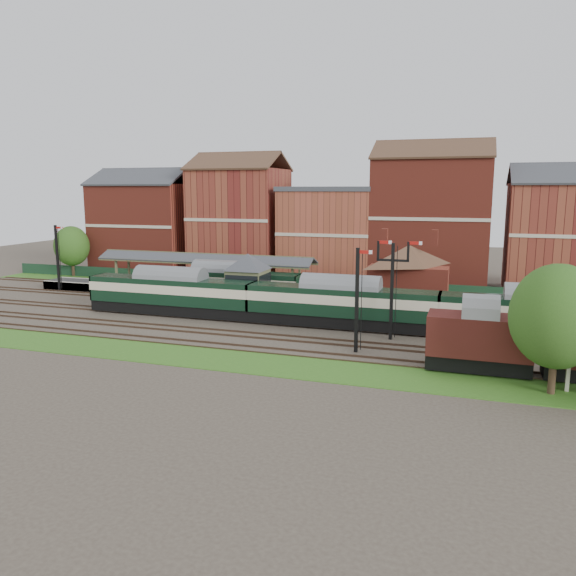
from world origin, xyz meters
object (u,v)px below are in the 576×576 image
(semaphore_bracket, at_px, (392,284))
(platform_railcar, at_px, (225,283))
(signal_box, at_px, (248,282))
(goods_van_a, at_px, (479,338))
(dmu_train, at_px, (341,303))

(semaphore_bracket, relative_size, platform_railcar, 0.49)
(signal_box, bearing_deg, goods_van_a, -29.34)
(semaphore_bracket, xyz_separation_m, platform_railcar, (-19.04, 9.00, -2.36))
(semaphore_bracket, relative_size, dmu_train, 0.16)
(dmu_train, distance_m, goods_van_a, 14.68)
(signal_box, relative_size, goods_van_a, 0.88)
(dmu_train, height_order, platform_railcar, dmu_train)
(semaphore_bracket, relative_size, goods_van_a, 1.20)
(dmu_train, bearing_deg, semaphore_bracket, -27.31)
(signal_box, distance_m, semaphore_bracket, 16.16)
(signal_box, height_order, dmu_train, signal_box)
(signal_box, height_order, semaphore_bracket, semaphore_bracket)
(signal_box, bearing_deg, platform_railcar, 140.88)
(signal_box, relative_size, dmu_train, 0.12)
(semaphore_bracket, bearing_deg, platform_railcar, 154.70)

